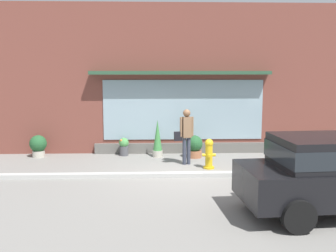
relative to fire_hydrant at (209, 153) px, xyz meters
name	(u,v)px	position (x,y,z in m)	size (l,w,h in m)	color
ground_plane	(187,175)	(-0.72, -0.70, -0.46)	(60.00, 60.00, 0.00)	gray
curb_strip	(188,175)	(-0.72, -0.90, -0.40)	(14.00, 0.24, 0.12)	#B2B2AD
storefront	(180,81)	(-0.72, 2.49, 2.10)	(14.00, 0.81, 5.22)	brown
fire_hydrant	(209,153)	(0.00, 0.00, 0.00)	(0.40, 0.36, 0.90)	gold
pedestrian_with_handbag	(186,133)	(-0.65, 0.55, 0.55)	(0.62, 0.26, 1.73)	#333847
parked_car_black	(336,171)	(2.04, -3.87, 0.45)	(4.14, 2.15, 1.62)	black
potted_plant_near_hydrant	(158,139)	(-1.52, 1.67, 0.15)	(0.34, 0.34, 1.26)	#B7B2A3
potted_plant_window_center	(284,146)	(2.92, 1.93, -0.18)	(0.31, 0.31, 0.56)	#B7B2A3
potted_plant_window_right	(194,146)	(-0.28, 1.54, -0.07)	(0.56, 0.56, 0.75)	#9E6042
potted_plant_doorstep	(324,144)	(4.27, 1.78, -0.09)	(0.31, 0.31, 0.76)	#9E6042
potted_plant_corner_tall	(38,145)	(-5.56, 1.80, -0.05)	(0.57, 0.57, 0.75)	#B7B2A3
potted_plant_trailing_edge	(124,146)	(-2.68, 1.92, -0.13)	(0.33, 0.33, 0.62)	#4C4C51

